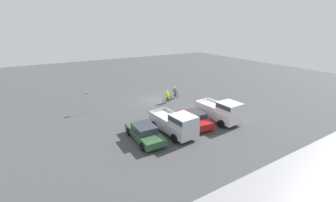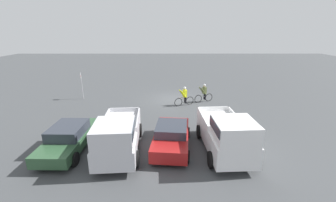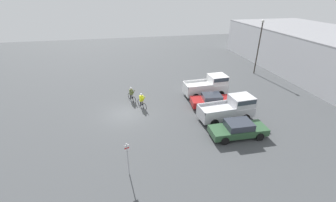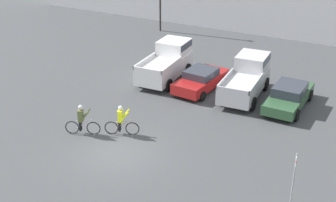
# 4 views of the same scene
# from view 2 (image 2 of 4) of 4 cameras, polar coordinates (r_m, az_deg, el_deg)

# --- Properties ---
(ground_plane) EXTENTS (80.00, 80.00, 0.00)m
(ground_plane) POSITION_cam_2_polar(r_m,az_deg,el_deg) (21.17, 1.39, 0.44)
(ground_plane) COLOR #424447
(pickup_truck_0) EXTENTS (2.45, 5.04, 2.36)m
(pickup_truck_0) POSITION_cam_2_polar(r_m,az_deg,el_deg) (12.07, 14.62, -8.07)
(pickup_truck_0) COLOR white
(pickup_truck_0) RESTS_ON ground_plane
(sedan_0) EXTENTS (2.32, 4.45, 1.38)m
(sedan_0) POSITION_cam_2_polar(r_m,az_deg,el_deg) (12.58, 0.89, -8.88)
(sedan_0) COLOR maroon
(sedan_0) RESTS_ON ground_plane
(pickup_truck_1) EXTENTS (2.47, 5.31, 2.25)m
(pickup_truck_1) POSITION_cam_2_polar(r_m,az_deg,el_deg) (11.94, -12.58, -8.46)
(pickup_truck_1) COLOR silver
(pickup_truck_1) RESTS_ON ground_plane
(sedan_1) EXTENTS (2.07, 4.81, 1.41)m
(sedan_1) POSITION_cam_2_polar(r_m,az_deg,el_deg) (13.54, -23.81, -8.41)
(sedan_1) COLOR #2D5133
(sedan_1) RESTS_ON ground_plane
(cyclist_0) EXTENTS (1.71, 0.79, 1.68)m
(cyclist_0) POSITION_cam_2_polar(r_m,az_deg,el_deg) (19.35, 4.19, 1.22)
(cyclist_0) COLOR black
(cyclist_0) RESTS_ON ground_plane
(cyclist_1) EXTENTS (1.74, 0.81, 1.69)m
(cyclist_1) POSITION_cam_2_polar(r_m,az_deg,el_deg) (20.46, 9.13, 2.00)
(cyclist_1) COLOR black
(cyclist_1) RESTS_ON ground_plane
(fire_lane_sign) EXTENTS (0.10, 0.30, 2.55)m
(fire_lane_sign) POSITION_cam_2_polar(r_m,az_deg,el_deg) (22.36, -21.09, 4.25)
(fire_lane_sign) COLOR #9E9EA3
(fire_lane_sign) RESTS_ON ground_plane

